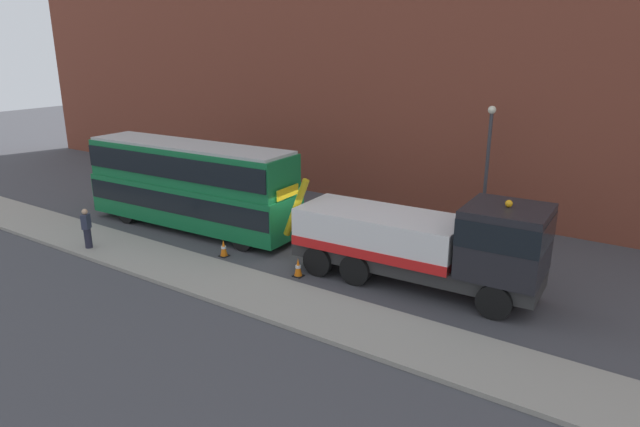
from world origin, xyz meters
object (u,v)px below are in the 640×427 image
at_px(pedestrian_onlooker, 87,229).
at_px(street_lamp, 488,159).
at_px(double_decker_bus, 190,183).
at_px(traffic_cone_near_bus, 224,249).
at_px(recovery_tow_truck, 425,241).
at_px(traffic_cone_midway, 298,268).

xyz_separation_m(pedestrian_onlooker, street_lamp, (12.98, 11.69, 2.49)).
relative_size(double_decker_bus, traffic_cone_near_bus, 15.46).
distance_m(traffic_cone_near_bus, street_lamp, 12.28).
xyz_separation_m(recovery_tow_truck, traffic_cone_midway, (-4.29, -1.79, -1.42)).
bearing_deg(traffic_cone_midway, double_decker_bus, 166.71).
height_order(double_decker_bus, traffic_cone_midway, double_decker_bus).
distance_m(double_decker_bus, pedestrian_onlooker, 4.96).
bearing_deg(double_decker_bus, recovery_tow_truck, -2.61).
bearing_deg(pedestrian_onlooker, traffic_cone_midway, -13.68).
xyz_separation_m(traffic_cone_near_bus, street_lamp, (7.81, 8.95, 3.13)).
height_order(pedestrian_onlooker, traffic_cone_near_bus, pedestrian_onlooker).
height_order(traffic_cone_near_bus, traffic_cone_midway, same).
xyz_separation_m(traffic_cone_midway, street_lamp, (4.06, 8.87, 3.13)).
xyz_separation_m(recovery_tow_truck, double_decker_bus, (-11.79, -0.02, 0.47)).
height_order(double_decker_bus, pedestrian_onlooker, double_decker_bus).
height_order(recovery_tow_truck, traffic_cone_midway, recovery_tow_truck).
relative_size(recovery_tow_truck, double_decker_bus, 0.92).
bearing_deg(recovery_tow_truck, street_lamp, 89.17).
xyz_separation_m(double_decker_bus, pedestrian_onlooker, (-1.42, -4.59, -1.25)).
height_order(recovery_tow_truck, traffic_cone_near_bus, recovery_tow_truck).
distance_m(pedestrian_onlooker, traffic_cone_midway, 9.38).
bearing_deg(street_lamp, recovery_tow_truck, -88.11).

